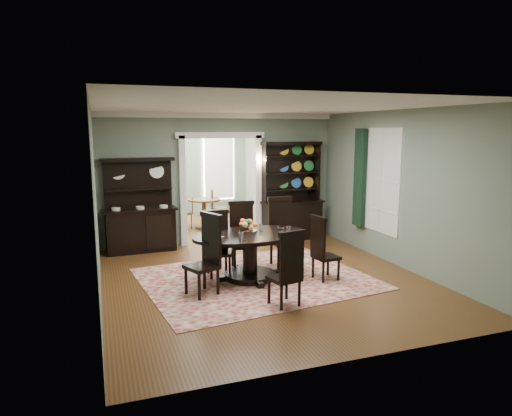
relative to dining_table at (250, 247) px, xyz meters
The scene contains 19 objects.
room 1.04m from the dining_table, 29.45° to the right, with size 5.51×6.01×3.01m.
parlor 5.45m from the dining_table, 87.58° to the left, with size 3.51×3.50×3.01m.
doorway_trim 3.02m from the dining_table, 85.42° to the left, with size 2.08×0.25×2.57m.
right_window 3.19m from the dining_table, 14.55° to the left, with size 0.15×1.47×2.12m.
wall_sconce 3.21m from the dining_table, 66.26° to the left, with size 0.27×0.21×0.21m.
rug 0.57m from the dining_table, 35.21° to the right, with size 3.83×3.11×0.01m, color maroon.
dining_table is the anchor object (origin of this frame).
centerpiece 0.33m from the dining_table, 110.75° to the left, with size 1.60×1.03×0.26m.
chair_far_left 0.64m from the dining_table, 139.37° to the left, with size 0.47×0.45×1.19m.
chair_far_mid 0.72m from the dining_table, 84.01° to the left, with size 0.54×0.52×1.29m.
chair_far_right 1.06m from the dining_table, 35.70° to the left, with size 0.52×0.47×1.34m.
chair_end_left 1.01m from the dining_table, 151.72° to the right, with size 0.61×0.63×1.31m.
chair_end_right 1.25m from the dining_table, 23.85° to the right, with size 0.45×0.47×1.16m.
chair_near 1.46m from the dining_table, 85.84° to the right, with size 0.52×0.50×1.18m.
sideboard 3.07m from the dining_table, 122.47° to the left, with size 1.57×0.62×2.03m.
welsh_dresser 3.22m from the dining_table, 53.25° to the left, with size 1.55×0.68×2.35m.
parlor_table 4.44m from the dining_table, 87.67° to the left, with size 0.86×0.86×0.80m.
parlor_chair_left 4.58m from the dining_table, 92.61° to the left, with size 0.39×0.38×0.88m.
parlor_chair_right 4.63m from the dining_table, 82.95° to the left, with size 0.45×0.44×1.03m.
Camera 1 is at (-2.70, -7.23, 2.61)m, focal length 32.00 mm.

